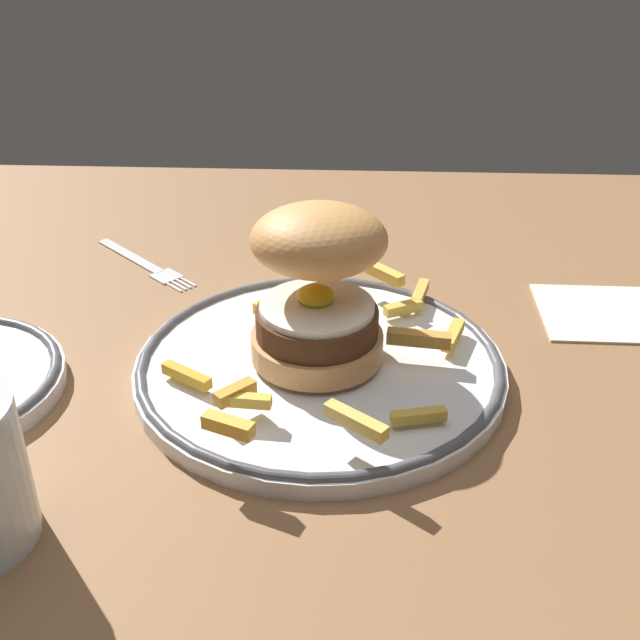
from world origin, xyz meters
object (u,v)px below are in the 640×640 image
burger (318,279)px  fork (146,264)px  napkin (606,312)px  dinner_plate (320,365)px

burger → fork: bearing=136.1°
fork → napkin: size_ratio=1.05×
fork → napkin: (40.32, -7.36, 0.02)cm
burger → fork: 24.49cm
fork → napkin: bearing=-10.3°
burger → napkin: (23.42, 8.93, -6.96)cm
dinner_plate → burger: bearing=98.9°
napkin → dinner_plate: bearing=-156.3°
napkin → fork: bearing=169.7°
fork → burger: bearing=-43.9°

